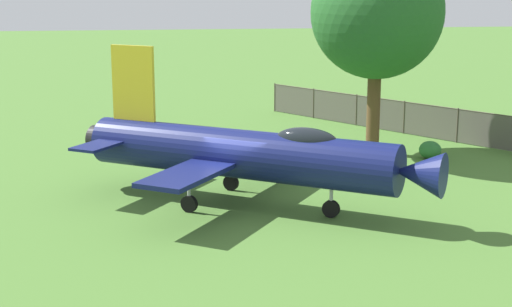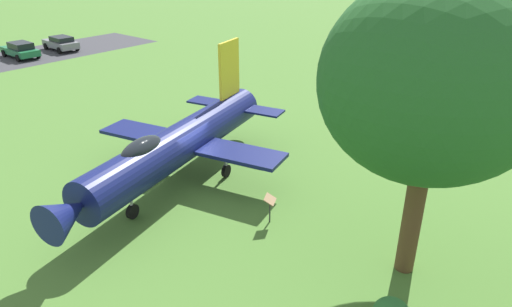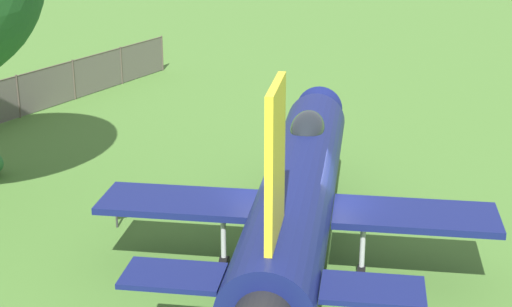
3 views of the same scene
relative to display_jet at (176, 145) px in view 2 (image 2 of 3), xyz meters
The scene contains 6 objects.
ground_plane 1.95m from the display_jet, 123.83° to the right, with size 200.00×200.00×0.00m, color #47722D.
display_jet is the anchor object (origin of this frame).
shade_tree 11.16m from the display_jet, 138.21° to the left, with size 6.59×5.88×9.44m.
info_plaque 5.14m from the display_jet, 135.25° to the left, with size 0.59×0.70×1.14m.
parked_car_gray 31.56m from the display_jet, 67.13° to the right, with size 4.15×4.42×1.39m.
parked_car_green 30.38m from the display_jet, 60.01° to the right, with size 4.33×4.53×1.45m.
Camera 2 is at (-0.96, 18.45, 9.94)m, focal length 31.75 mm.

